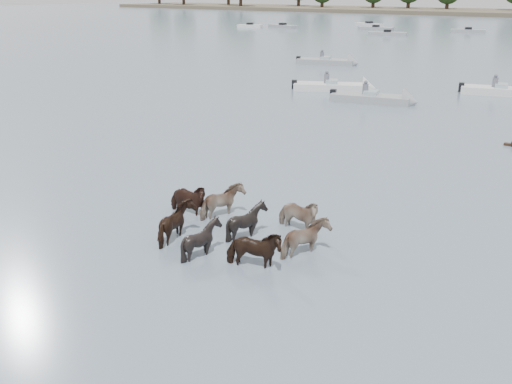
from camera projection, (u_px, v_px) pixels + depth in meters
The scene contains 6 objects.
ground at pixel (214, 233), 16.46m from camera, with size 400.00×400.00×0.00m, color slate.
shoreline at pixel (342, 9), 169.81m from camera, with size 160.00×30.00×1.00m, color #4C4233.
pony_herd at pixel (234, 225), 15.99m from camera, with size 5.84×3.90×1.27m.
motorboat_a at pixel (343, 87), 38.98m from camera, with size 5.72×3.88×1.92m.
motorboat_b at pixel (383, 100), 34.72m from camera, with size 5.52×2.65×1.92m.
motorboat_f at pixel (334, 62), 51.97m from camera, with size 5.85×3.10×1.92m.
Camera 1 is at (9.54, -11.73, 6.72)m, focal length 39.79 mm.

